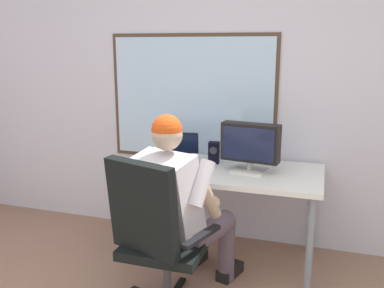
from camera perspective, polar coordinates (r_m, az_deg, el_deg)
name	(u,v)px	position (r m, az deg, el deg)	size (l,w,h in m)	color
wall_rear	(237,73)	(3.49, 6.12, 9.63)	(5.92, 0.08, 2.89)	silver
desk	(221,177)	(3.22, 4.01, -4.56)	(1.50, 0.74, 0.74)	gray
office_chair	(155,230)	(2.57, -5.09, -11.68)	(0.66, 0.65, 1.03)	black
person_seated	(181,204)	(2.74, -1.58, -8.16)	(0.66, 0.88, 1.26)	#574751
crt_monitor	(250,144)	(3.09, 7.98, -0.01)	(0.44, 0.23, 0.36)	beige
laptop	(176,155)	(3.35, -2.21, -1.45)	(0.39, 0.33, 0.23)	black
wine_glass	(194,160)	(3.02, 0.22, -2.22)	(0.08, 0.08, 0.15)	silver
desk_speaker	(214,153)	(3.32, 3.01, -1.17)	(0.09, 0.08, 0.17)	black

